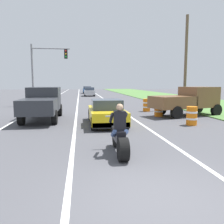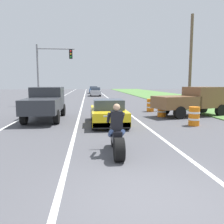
{
  "view_description": "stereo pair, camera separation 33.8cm",
  "coord_description": "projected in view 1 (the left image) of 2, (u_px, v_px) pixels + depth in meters",
  "views": [
    {
      "loc": [
        -1.52,
        -4.16,
        2.25
      ],
      "look_at": [
        -0.16,
        5.7,
        1.0
      ],
      "focal_mm": 37.2,
      "sensor_mm": 36.0,
      "label": 1
    },
    {
      "loc": [
        -1.18,
        -4.2,
        2.25
      ],
      "look_at": [
        -0.16,
        5.7,
        1.0
      ],
      "focal_mm": 37.2,
      "sensor_mm": 36.0,
      "label": 2
    }
  ],
  "objects": [
    {
      "name": "lane_stripe_right_solid",
      "position": [
        112.0,
        104.0,
        24.48
      ],
      "size": [
        0.14,
        120.0,
        0.01
      ],
      "primitive_type": "cube",
      "color": "white",
      "rests_on": "ground"
    },
    {
      "name": "pickup_truck_left_lane_dark_grey",
      "position": [
        42.0,
        102.0,
        14.01
      ],
      "size": [
        2.02,
        4.8,
        1.98
      ],
      "color": "#2D3035",
      "rests_on": "ground"
    },
    {
      "name": "construction_barrel_nearest",
      "position": [
        192.0,
        116.0,
        12.4
      ],
      "size": [
        0.58,
        0.58,
        1.0
      ],
      "color": "orange",
      "rests_on": "ground"
    },
    {
      "name": "lane_stripe_centre_dashed",
      "position": [
        77.0,
        105.0,
        23.99
      ],
      "size": [
        0.14,
        120.0,
        0.01
      ],
      "primitive_type": "cube",
      "color": "white",
      "rests_on": "ground"
    },
    {
      "name": "ground_plane",
      "position": [
        159.0,
        198.0,
        4.58
      ],
      "size": [
        160.0,
        160.0,
        0.0
      ],
      "primitive_type": "plane",
      "color": "#4C4C51"
    },
    {
      "name": "utility_pole_roadside",
      "position": [
        186.0,
        63.0,
        19.68
      ],
      "size": [
        0.24,
        0.24,
        7.87
      ],
      "primitive_type": "cylinder",
      "color": "brown",
      "rests_on": "ground"
    },
    {
      "name": "construction_barrel_mid",
      "position": [
        159.0,
        109.0,
        15.66
      ],
      "size": [
        0.58,
        0.58,
        1.0
      ],
      "color": "orange",
      "rests_on": "ground"
    },
    {
      "name": "distant_car_far_ahead",
      "position": [
        89.0,
        92.0,
        39.79
      ],
      "size": [
        1.8,
        4.0,
        1.5
      ],
      "color": "#B2B2B7",
      "rests_on": "ground"
    },
    {
      "name": "lane_stripe_left_solid",
      "position": [
        42.0,
        105.0,
        23.5
      ],
      "size": [
        0.14,
        120.0,
        0.01
      ],
      "primitive_type": "cube",
      "color": "white",
      "rests_on": "ground"
    },
    {
      "name": "motorcycle_with_rider",
      "position": [
        120.0,
        136.0,
        7.23
      ],
      "size": [
        0.7,
        2.21,
        1.62
      ],
      "color": "black",
      "rests_on": "ground"
    },
    {
      "name": "sports_car_yellow",
      "position": [
        106.0,
        113.0,
        12.68
      ],
      "size": [
        1.84,
        4.3,
        1.37
      ],
      "color": "yellow",
      "rests_on": "ground"
    },
    {
      "name": "grass_verge_right",
      "position": [
        202.0,
        103.0,
        25.85
      ],
      "size": [
        10.0,
        120.0,
        0.06
      ],
      "primitive_type": "cube",
      "color": "#517F3D",
      "rests_on": "ground"
    },
    {
      "name": "traffic_light_mast_near",
      "position": [
        44.0,
        66.0,
        22.85
      ],
      "size": [
        3.77,
        0.34,
        6.0
      ],
      "color": "gray",
      "rests_on": "ground"
    },
    {
      "name": "construction_barrel_far",
      "position": [
        147.0,
        105.0,
        18.38
      ],
      "size": [
        0.58,
        0.58,
        1.0
      ],
      "color": "orange",
      "rests_on": "ground"
    },
    {
      "name": "distant_car_further_ahead",
      "position": [
        87.0,
        90.0,
        50.23
      ],
      "size": [
        1.8,
        4.0,
        1.5
      ],
      "color": "#194C8C",
      "rests_on": "ground"
    },
    {
      "name": "pickup_truck_right_shoulder_brown",
      "position": [
        188.0,
        100.0,
        15.96
      ],
      "size": [
        5.14,
        3.14,
        1.98
      ],
      "color": "brown",
      "rests_on": "ground"
    }
  ]
}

